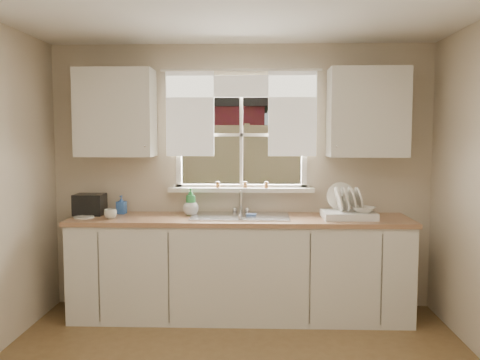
{
  "coord_description": "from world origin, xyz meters",
  "views": [
    {
      "loc": [
        0.15,
        -2.83,
        1.65
      ],
      "look_at": [
        0.0,
        1.65,
        1.25
      ],
      "focal_mm": 38.0,
      "sensor_mm": 36.0,
      "label": 1
    }
  ],
  "objects_px": {
    "dish_rack": "(348,210)",
    "cup": "(110,214)",
    "soap_bottle_a": "(191,201)",
    "black_appliance": "(90,204)"
  },
  "relations": [
    {
      "from": "dish_rack",
      "to": "black_appliance",
      "type": "distance_m",
      "value": 2.37
    },
    {
      "from": "cup",
      "to": "black_appliance",
      "type": "bearing_deg",
      "value": 148.95
    },
    {
      "from": "black_appliance",
      "to": "dish_rack",
      "type": "bearing_deg",
      "value": -3.01
    },
    {
      "from": "dish_rack",
      "to": "cup",
      "type": "distance_m",
      "value": 2.11
    },
    {
      "from": "soap_bottle_a",
      "to": "dish_rack",
      "type": "bearing_deg",
      "value": 7.04
    },
    {
      "from": "dish_rack",
      "to": "cup",
      "type": "relative_size",
      "value": 4.21
    },
    {
      "from": "dish_rack",
      "to": "cup",
      "type": "bearing_deg",
      "value": -177.09
    },
    {
      "from": "dish_rack",
      "to": "black_appliance",
      "type": "bearing_deg",
      "value": 177.02
    },
    {
      "from": "soap_bottle_a",
      "to": "black_appliance",
      "type": "xyz_separation_m",
      "value": [
        -0.94,
        -0.01,
        -0.03
      ]
    },
    {
      "from": "cup",
      "to": "black_appliance",
      "type": "height_order",
      "value": "black_appliance"
    }
  ]
}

